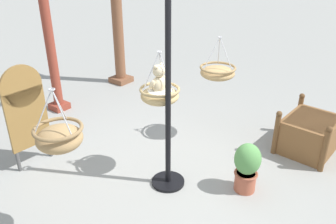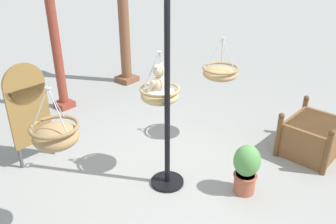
{
  "view_description": "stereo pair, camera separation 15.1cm",
  "coord_description": "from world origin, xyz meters",
  "px_view_note": "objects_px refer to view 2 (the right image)",
  "views": [
    {
      "loc": [
        -3.21,
        -2.41,
        2.91
      ],
      "look_at": [
        -0.04,
        0.06,
        0.94
      ],
      "focal_mm": 36.96,
      "sensor_mm": 36.0,
      "label": 1
    },
    {
      "loc": [
        -3.12,
        -2.53,
        2.91
      ],
      "look_at": [
        -0.04,
        0.06,
        0.94
      ],
      "focal_mm": 36.96,
      "sensor_mm": 36.0,
      "label": 2
    }
  ],
  "objects_px": {
    "hanging_basket_right_low": "(220,73)",
    "potted_plant_tall_leafy": "(246,168)",
    "hanging_basket_with_teddy": "(160,94)",
    "greenhouse_pillar_left": "(56,45)",
    "display_pole_central": "(167,129)",
    "greenhouse_pillar_right": "(124,21)",
    "wooden_planter_box": "(313,136)",
    "display_sign_board": "(28,106)",
    "teddy_bear": "(158,81)",
    "hanging_basket_left_high": "(56,135)"
  },
  "relations": [
    {
      "from": "display_pole_central",
      "to": "hanging_basket_right_low",
      "type": "bearing_deg",
      "value": 6.79
    },
    {
      "from": "greenhouse_pillar_left",
      "to": "display_pole_central",
      "type": "bearing_deg",
      "value": -99.73
    },
    {
      "from": "greenhouse_pillar_right",
      "to": "teddy_bear",
      "type": "bearing_deg",
      "value": -126.57
    },
    {
      "from": "display_pole_central",
      "to": "hanging_basket_left_high",
      "type": "height_order",
      "value": "display_pole_central"
    },
    {
      "from": "greenhouse_pillar_left",
      "to": "hanging_basket_left_high",
      "type": "bearing_deg",
      "value": -123.66
    },
    {
      "from": "teddy_bear",
      "to": "wooden_planter_box",
      "type": "bearing_deg",
      "value": -38.52
    },
    {
      "from": "potted_plant_tall_leafy",
      "to": "display_sign_board",
      "type": "xyz_separation_m",
      "value": [
        -1.33,
        2.69,
        0.52
      ]
    },
    {
      "from": "display_pole_central",
      "to": "hanging_basket_left_high",
      "type": "xyz_separation_m",
      "value": [
        -1.39,
        0.21,
        0.45
      ]
    },
    {
      "from": "wooden_planter_box",
      "to": "display_sign_board",
      "type": "height_order",
      "value": "display_sign_board"
    },
    {
      "from": "greenhouse_pillar_left",
      "to": "potted_plant_tall_leafy",
      "type": "height_order",
      "value": "greenhouse_pillar_left"
    },
    {
      "from": "hanging_basket_with_teddy",
      "to": "hanging_basket_left_high",
      "type": "xyz_separation_m",
      "value": [
        -1.54,
        -0.04,
        0.1
      ]
    },
    {
      "from": "greenhouse_pillar_right",
      "to": "display_sign_board",
      "type": "height_order",
      "value": "greenhouse_pillar_right"
    },
    {
      "from": "hanging_basket_right_low",
      "to": "greenhouse_pillar_right",
      "type": "relative_size",
      "value": 0.23
    },
    {
      "from": "hanging_basket_right_low",
      "to": "hanging_basket_with_teddy",
      "type": "bearing_deg",
      "value": 176.69
    },
    {
      "from": "hanging_basket_right_low",
      "to": "greenhouse_pillar_right",
      "type": "xyz_separation_m",
      "value": [
        0.85,
        3.01,
        0.25
      ]
    },
    {
      "from": "wooden_planter_box",
      "to": "display_sign_board",
      "type": "xyz_separation_m",
      "value": [
        -2.82,
        3.02,
        0.6
      ]
    },
    {
      "from": "greenhouse_pillar_left",
      "to": "greenhouse_pillar_right",
      "type": "relative_size",
      "value": 0.9
    },
    {
      "from": "hanging_basket_with_teddy",
      "to": "display_sign_board",
      "type": "xyz_separation_m",
      "value": [
        -0.97,
        1.57,
        -0.29
      ]
    },
    {
      "from": "teddy_bear",
      "to": "greenhouse_pillar_left",
      "type": "bearing_deg",
      "value": 82.32
    },
    {
      "from": "hanging_basket_right_low",
      "to": "display_sign_board",
      "type": "relative_size",
      "value": 0.44
    },
    {
      "from": "teddy_bear",
      "to": "hanging_basket_left_high",
      "type": "distance_m",
      "value": 1.54
    },
    {
      "from": "greenhouse_pillar_left",
      "to": "hanging_basket_right_low",
      "type": "bearing_deg",
      "value": -72.31
    },
    {
      "from": "hanging_basket_with_teddy",
      "to": "greenhouse_pillar_left",
      "type": "xyz_separation_m",
      "value": [
        0.38,
        2.84,
        0.07
      ]
    },
    {
      "from": "greenhouse_pillar_left",
      "to": "potted_plant_tall_leafy",
      "type": "relative_size",
      "value": 3.78
    },
    {
      "from": "hanging_basket_with_teddy",
      "to": "teddy_bear",
      "type": "relative_size",
      "value": 1.7
    },
    {
      "from": "greenhouse_pillar_right",
      "to": "wooden_planter_box",
      "type": "distance_m",
      "value": 4.53
    },
    {
      "from": "display_pole_central",
      "to": "potted_plant_tall_leafy",
      "type": "bearing_deg",
      "value": -59.85
    },
    {
      "from": "hanging_basket_left_high",
      "to": "teddy_bear",
      "type": "bearing_deg",
      "value": 2.17
    },
    {
      "from": "hanging_basket_left_high",
      "to": "greenhouse_pillar_right",
      "type": "xyz_separation_m",
      "value": [
        3.7,
        2.97,
        0.11
      ]
    },
    {
      "from": "hanging_basket_left_high",
      "to": "display_sign_board",
      "type": "bearing_deg",
      "value": 70.53
    },
    {
      "from": "display_pole_central",
      "to": "wooden_planter_box",
      "type": "distance_m",
      "value": 2.39
    },
    {
      "from": "hanging_basket_right_low",
      "to": "wooden_planter_box",
      "type": "distance_m",
      "value": 1.7
    },
    {
      "from": "wooden_planter_box",
      "to": "teddy_bear",
      "type": "bearing_deg",
      "value": 141.48
    },
    {
      "from": "wooden_planter_box",
      "to": "display_pole_central",
      "type": "bearing_deg",
      "value": 149.01
    },
    {
      "from": "hanging_basket_right_low",
      "to": "teddy_bear",
      "type": "bearing_deg",
      "value": 175.77
    },
    {
      "from": "wooden_planter_box",
      "to": "potted_plant_tall_leafy",
      "type": "bearing_deg",
      "value": 167.63
    },
    {
      "from": "greenhouse_pillar_left",
      "to": "display_sign_board",
      "type": "bearing_deg",
      "value": -136.69
    },
    {
      "from": "teddy_bear",
      "to": "greenhouse_pillar_right",
      "type": "relative_size",
      "value": 0.14
    },
    {
      "from": "potted_plant_tall_leafy",
      "to": "display_sign_board",
      "type": "distance_m",
      "value": 3.05
    },
    {
      "from": "wooden_planter_box",
      "to": "display_sign_board",
      "type": "relative_size",
      "value": 0.65
    },
    {
      "from": "display_pole_central",
      "to": "greenhouse_pillar_right",
      "type": "bearing_deg",
      "value": 54.03
    },
    {
      "from": "display_pole_central",
      "to": "greenhouse_pillar_right",
      "type": "relative_size",
      "value": 0.91
    },
    {
      "from": "hanging_basket_with_teddy",
      "to": "wooden_planter_box",
      "type": "distance_m",
      "value": 2.51
    },
    {
      "from": "hanging_basket_left_high",
      "to": "potted_plant_tall_leafy",
      "type": "distance_m",
      "value": 2.37
    },
    {
      "from": "display_sign_board",
      "to": "display_pole_central",
      "type": "bearing_deg",
      "value": -65.78
    },
    {
      "from": "hanging_basket_left_high",
      "to": "wooden_planter_box",
      "type": "bearing_deg",
      "value": -22.65
    },
    {
      "from": "hanging_basket_with_teddy",
      "to": "display_sign_board",
      "type": "relative_size",
      "value": 0.45
    },
    {
      "from": "teddy_bear",
      "to": "display_sign_board",
      "type": "xyz_separation_m",
      "value": [
        -0.97,
        1.55,
        -0.46
      ]
    },
    {
      "from": "wooden_planter_box",
      "to": "greenhouse_pillar_right",
      "type": "bearing_deg",
      "value": 85.92
    },
    {
      "from": "hanging_basket_right_low",
      "to": "potted_plant_tall_leafy",
      "type": "bearing_deg",
      "value": -132.36
    }
  ]
}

